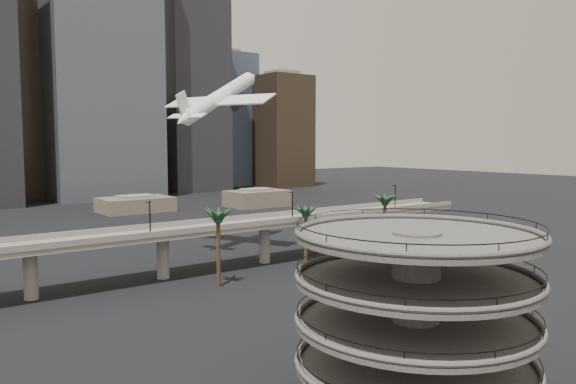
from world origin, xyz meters
TOP-DOWN VIEW (x-y plane):
  - ground at (0.00, 0.00)m, footprint 700.00×700.00m
  - parking_ramp at (-13.00, -4.00)m, footprint 22.20×22.20m
  - overpass at (0.00, 55.00)m, footprint 130.00×9.30m
  - palm_trees at (14.02, 44.65)m, footprint 42.40×10.40m
  - low_buildings at (6.89, 142.30)m, footprint 135.00×27.50m
  - skyline at (15.11, 217.08)m, footprint 269.00×86.00m
  - airborne_jet at (10.23, 71.01)m, footprint 27.97×26.51m
  - car_a at (3.94, 14.00)m, footprint 4.16×2.38m
  - car_b at (11.12, 24.45)m, footprint 5.03×2.76m
  - car_c at (26.12, 14.04)m, footprint 5.42×2.65m

SIDE VIEW (x-z plane):
  - ground at x=0.00m, z-range 0.00..0.00m
  - car_a at x=3.94m, z-range 0.00..1.33m
  - car_c at x=26.12m, z-range 0.00..1.52m
  - car_b at x=11.12m, z-range 0.00..1.57m
  - low_buildings at x=6.89m, z-range -0.54..6.26m
  - overpass at x=0.00m, z-range -0.01..14.69m
  - parking_ramp at x=-13.00m, z-range 1.16..18.51m
  - palm_trees at x=14.02m, z-range 4.43..18.43m
  - airborne_jet at x=10.23m, z-range 26.35..41.43m
  - skyline at x=15.11m, z-range -16.93..109.27m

